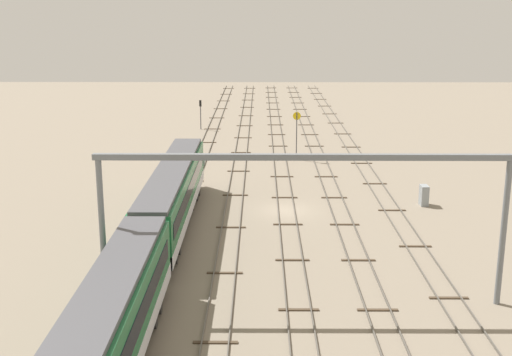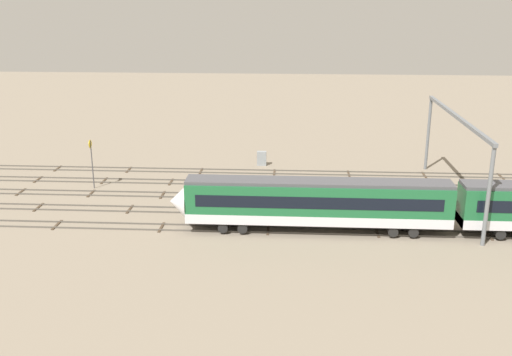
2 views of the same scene
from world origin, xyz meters
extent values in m
plane|color=gray|center=(0.00, 0.00, 0.00)|extent=(206.99, 206.99, 0.00)
cube|color=#59544C|center=(0.00, -10.02, 0.08)|extent=(190.99, 0.07, 0.16)
cube|color=#59544C|center=(0.00, -8.58, 0.08)|extent=(190.99, 0.07, 0.16)
cube|color=#473828|center=(-27.28, -9.30, 0.04)|extent=(0.24, 2.40, 0.08)
cube|color=#473828|center=(-18.19, -9.30, 0.04)|extent=(0.24, 2.40, 0.08)
cube|color=#473828|center=(-9.09, -9.30, 0.04)|extent=(0.24, 2.40, 0.08)
cube|color=#473828|center=(0.00, -9.30, 0.04)|extent=(0.24, 2.40, 0.08)
cube|color=#473828|center=(9.09, -9.30, 0.04)|extent=(0.24, 2.40, 0.08)
cube|color=#473828|center=(18.19, -9.30, 0.04)|extent=(0.24, 2.40, 0.08)
cube|color=#473828|center=(27.28, -9.30, 0.04)|extent=(0.24, 2.40, 0.08)
cube|color=#59544C|center=(0.00, -5.37, 0.08)|extent=(190.99, 0.07, 0.16)
cube|color=#59544C|center=(0.00, -3.93, 0.08)|extent=(190.99, 0.07, 0.16)
cube|color=#473828|center=(-19.89, -4.65, 0.04)|extent=(0.24, 2.40, 0.08)
cube|color=#473828|center=(-11.94, -4.65, 0.04)|extent=(0.24, 2.40, 0.08)
cube|color=#473828|center=(-3.98, -4.65, 0.04)|extent=(0.24, 2.40, 0.08)
cube|color=#473828|center=(3.98, -4.65, 0.04)|extent=(0.24, 2.40, 0.08)
cube|color=#473828|center=(11.94, -4.65, 0.04)|extent=(0.24, 2.40, 0.08)
cube|color=#473828|center=(19.89, -4.65, 0.04)|extent=(0.24, 2.40, 0.08)
cube|color=#473828|center=(27.85, -4.65, 0.04)|extent=(0.24, 2.40, 0.08)
cube|color=#59544C|center=(0.00, -0.72, 0.08)|extent=(190.99, 0.07, 0.16)
cube|color=#59544C|center=(0.00, 0.72, 0.08)|extent=(190.99, 0.07, 0.16)
cube|color=#473828|center=(-19.89, 0.00, 0.04)|extent=(0.24, 2.40, 0.08)
cube|color=#473828|center=(-11.94, 0.00, 0.04)|extent=(0.24, 2.40, 0.08)
cube|color=#473828|center=(-3.98, 0.00, 0.04)|extent=(0.24, 2.40, 0.08)
cube|color=#473828|center=(3.98, 0.00, 0.04)|extent=(0.24, 2.40, 0.08)
cube|color=#473828|center=(11.94, 0.00, 0.04)|extent=(0.24, 2.40, 0.08)
cube|color=#473828|center=(19.89, 0.00, 0.04)|extent=(0.24, 2.40, 0.08)
cube|color=#473828|center=(27.85, 0.00, 0.04)|extent=(0.24, 2.40, 0.08)
cube|color=#59544C|center=(0.00, 3.93, 0.08)|extent=(190.99, 0.07, 0.16)
cube|color=#59544C|center=(0.00, 5.37, 0.08)|extent=(190.99, 0.07, 0.16)
cube|color=#473828|center=(-14.32, 4.65, 0.04)|extent=(0.24, 2.40, 0.08)
cube|color=#473828|center=(-4.77, 4.65, 0.04)|extent=(0.24, 2.40, 0.08)
cube|color=#473828|center=(4.77, 4.65, 0.04)|extent=(0.24, 2.40, 0.08)
cube|color=#473828|center=(14.32, 4.65, 0.04)|extent=(0.24, 2.40, 0.08)
cube|color=#473828|center=(23.87, 4.65, 0.04)|extent=(0.24, 2.40, 0.08)
cube|color=#59544C|center=(0.00, 8.58, 0.08)|extent=(190.99, 0.07, 0.16)
cube|color=#59544C|center=(0.00, 10.02, 0.08)|extent=(190.99, 0.07, 0.16)
cube|color=#473828|center=(-20.10, 9.30, 0.04)|extent=(0.24, 2.40, 0.08)
cube|color=#473828|center=(-10.05, 9.30, 0.04)|extent=(0.24, 2.40, 0.08)
cube|color=#473828|center=(0.00, 9.30, 0.04)|extent=(0.24, 2.40, 0.08)
cube|color=#473828|center=(10.05, 9.30, 0.04)|extent=(0.24, 2.40, 0.08)
cube|color=#473828|center=(20.10, 9.30, 0.04)|extent=(0.24, 2.40, 0.08)
cube|color=#1E6638|center=(-4.49, 9.30, 2.86)|extent=(24.00, 2.90, 3.60)
cube|color=silver|center=(-4.49, 9.30, 1.51)|extent=(24.00, 2.94, 0.90)
cube|color=#4C4C51|center=(-4.49, 9.30, 4.81)|extent=(24.00, 2.50, 0.30)
cube|color=black|center=(-4.49, 7.84, 3.29)|extent=(22.00, 0.04, 1.10)
cube|color=black|center=(-4.49, 10.76, 3.29)|extent=(22.00, 0.04, 1.10)
cylinder|color=black|center=(-13.07, 9.30, 0.61)|extent=(0.90, 2.70, 0.90)
cylinder|color=black|center=(-11.27, 9.30, 0.61)|extent=(0.90, 2.70, 0.90)
cylinder|color=black|center=(2.29, 9.30, 0.61)|extent=(0.90, 2.70, 0.90)
cylinder|color=black|center=(4.09, 9.30, 0.61)|extent=(0.90, 2.70, 0.90)
cylinder|color=black|center=(-20.71, 9.30, 0.61)|extent=(0.90, 2.70, 0.90)
cone|color=silver|center=(8.31, 9.30, 2.68)|extent=(1.60, 3.24, 3.24)
cylinder|color=slate|center=(-18.88, -11.98, 4.43)|extent=(0.36, 0.36, 8.86)
cylinder|color=slate|center=(-18.88, 11.57, 4.43)|extent=(0.36, 0.36, 8.86)
cube|color=slate|center=(-18.88, -0.21, 9.03)|extent=(0.40, 24.15, 0.35)
cylinder|color=#4C4C51|center=(20.17, -1.93, 2.78)|extent=(0.12, 0.12, 5.57)
cylinder|color=yellow|center=(20.21, -1.93, 5.16)|extent=(0.05, 0.91, 0.91)
cube|color=black|center=(20.24, -1.93, 5.16)|extent=(0.02, 0.41, 0.12)
cube|color=gray|center=(1.72, -12.46, 0.91)|extent=(1.18, 0.66, 1.83)
cube|color=#333333|center=(2.33, -12.46, 1.19)|extent=(0.02, 0.46, 0.24)
camera|label=1|loc=(-55.92, 2.27, 17.30)|focal=46.72mm
camera|label=2|loc=(-1.98, 60.15, 21.00)|focal=41.38mm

